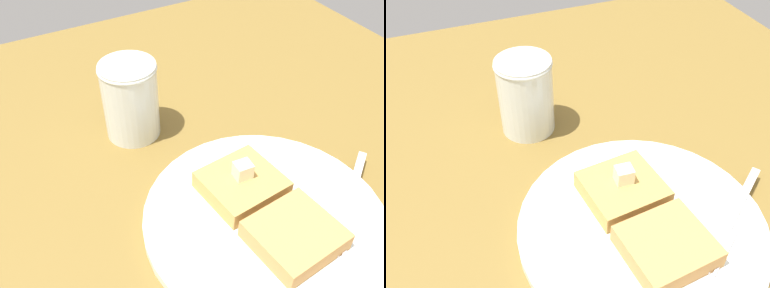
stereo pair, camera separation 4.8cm
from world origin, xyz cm
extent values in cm
cube|color=brown|center=(0.00, 0.00, 1.03)|extent=(105.06, 105.06, 2.05)
cylinder|color=white|center=(1.22, 9.34, 2.68)|extent=(25.75, 25.75, 1.26)
torus|color=brown|center=(1.22, 9.34, 2.91)|extent=(25.75, 25.75, 0.80)
cube|color=tan|center=(-2.84, 8.97, 4.39)|extent=(8.20, 8.71, 2.16)
cube|color=tan|center=(5.27, 9.72, 4.39)|extent=(8.20, 8.71, 2.16)
cube|color=#F5EFCA|center=(-3.03, 9.10, 6.38)|extent=(1.78, 1.95, 1.82)
cube|color=silver|center=(2.25, 21.06, 3.49)|extent=(6.45, 8.72, 0.36)
cube|color=silver|center=(5.90, 15.80, 3.49)|extent=(3.40, 3.55, 0.36)
cube|color=silver|center=(8.29, 13.81, 3.49)|extent=(2.09, 2.81, 0.36)
cube|color=silver|center=(7.84, 13.50, 3.49)|extent=(2.09, 2.81, 0.36)
cube|color=silver|center=(7.39, 13.18, 3.49)|extent=(2.09, 2.81, 0.36)
cube|color=silver|center=(6.94, 12.87, 3.49)|extent=(2.09, 2.81, 0.36)
cylinder|color=#3B190B|center=(-19.50, 3.25, 4.87)|extent=(6.43, 6.43, 5.62)
cylinder|color=silver|center=(-19.50, 3.25, 7.15)|extent=(6.99, 6.99, 10.20)
torus|color=silver|center=(-19.50, 3.25, 11.80)|extent=(7.21, 7.21, 0.50)
camera|label=1|loc=(22.27, -11.20, 38.76)|focal=40.00mm
camera|label=2|loc=(24.33, -6.84, 38.76)|focal=40.00mm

